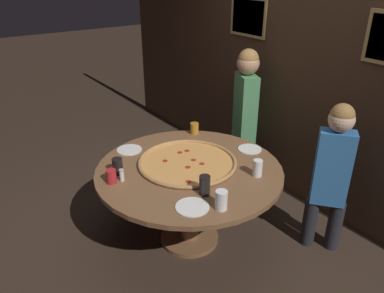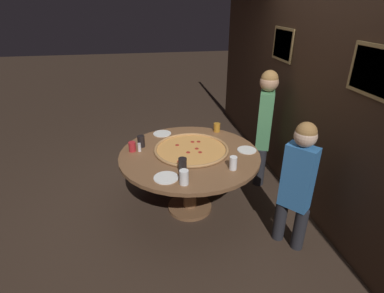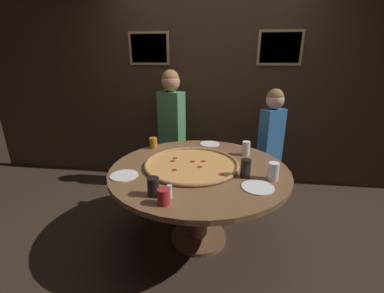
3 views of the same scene
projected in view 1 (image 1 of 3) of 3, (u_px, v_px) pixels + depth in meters
name	position (u px, v px, depth m)	size (l,w,h in m)	color
ground_plane	(189.00, 239.00, 3.41)	(24.00, 24.00, 0.00)	#38281E
back_wall	(307.00, 75.00, 3.55)	(6.40, 0.08, 2.60)	#3D281C
dining_table	(189.00, 182.00, 3.14)	(1.54, 1.54, 0.74)	brown
giant_pizza	(187.00, 162.00, 3.14)	(0.84, 0.84, 0.03)	#E0994C
drink_cup_far_right	(111.00, 176.00, 2.85)	(0.08, 0.08, 0.11)	#B22328
drink_cup_near_right	(205.00, 185.00, 2.70)	(0.08, 0.08, 0.15)	black
drink_cup_front_edge	(194.00, 128.00, 3.68)	(0.08, 0.08, 0.11)	#BC7A23
drink_cup_near_left	(118.00, 166.00, 2.97)	(0.08, 0.08, 0.13)	black
drink_cup_by_shaker	(221.00, 200.00, 2.54)	(0.09, 0.09, 0.14)	white
drink_cup_centre_back	(257.00, 168.00, 2.94)	(0.08, 0.08, 0.14)	white
white_plate_right_side	(250.00, 149.00, 3.38)	(0.21, 0.21, 0.01)	white
white_plate_left_side	(129.00, 150.00, 3.37)	(0.22, 0.22, 0.01)	white
white_plate_far_back	(192.00, 207.00, 2.58)	(0.24, 0.24, 0.01)	white
condiment_shaker	(122.00, 175.00, 2.88)	(0.04, 0.04, 0.10)	silver
diner_far_left	(332.00, 171.00, 3.01)	(0.33, 0.30, 1.32)	#232328
diner_side_right	(245.00, 112.00, 3.92)	(0.40, 0.28, 1.51)	#232328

